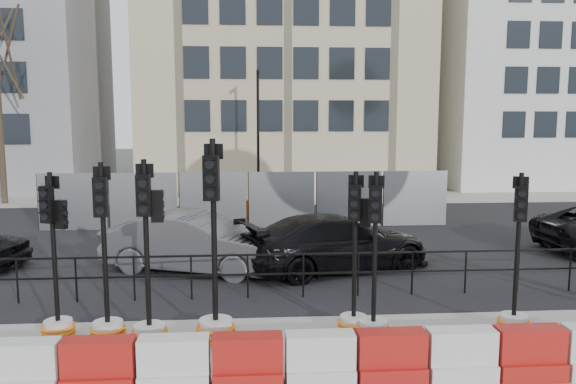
{
  "coord_description": "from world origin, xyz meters",
  "views": [
    {
      "loc": [
        0.03,
        -10.52,
        3.91
      ],
      "look_at": [
        1.0,
        3.0,
        2.09
      ],
      "focal_mm": 35.0,
      "sensor_mm": 36.0,
      "label": 1
    }
  ],
  "objects": [
    {
      "name": "traffic_signal_h",
      "position": [
        4.8,
        -1.1,
        0.61
      ],
      "size": [
        0.58,
        0.58,
        2.94
      ],
      "rotation": [
        0.0,
        0.0,
        -0.34
      ],
      "color": "silver",
      "rests_on": "ground"
    },
    {
      "name": "traffic_signal_c",
      "position": [
        -2.43,
        -0.99,
        0.65
      ],
      "size": [
        0.62,
        0.62,
        3.16
      ],
      "rotation": [
        0.0,
        0.0,
        0.03
      ],
      "color": "silver",
      "rests_on": "ground"
    },
    {
      "name": "lamp_post_far",
      "position": [
        0.5,
        14.98,
        3.22
      ],
      "size": [
        0.12,
        0.56,
        6.0
      ],
      "color": "black",
      "rests_on": "ground"
    },
    {
      "name": "kerb_railing",
      "position": [
        0.0,
        1.2,
        0.69
      ],
      "size": [
        18.0,
        0.04,
        1.0
      ],
      "color": "black",
      "rests_on": "ground"
    },
    {
      "name": "traffic_signal_d",
      "position": [
        -1.67,
        -1.21,
        0.77
      ],
      "size": [
        0.63,
        0.63,
        3.22
      ],
      "rotation": [
        0.0,
        0.0,
        0.01
      ],
      "color": "silver",
      "rests_on": "ground"
    },
    {
      "name": "traffic_signal_f",
      "position": [
        1.9,
        -0.95,
        0.71
      ],
      "size": [
        0.59,
        0.59,
        2.97
      ],
      "rotation": [
        0.0,
        0.0,
        -0.3
      ],
      "color": "silver",
      "rests_on": "ground"
    },
    {
      "name": "building_cream",
      "position": [
        2.0,
        21.99,
        9.0
      ],
      "size": [
        15.0,
        10.06,
        18.0
      ],
      "color": "#C3B98F",
      "rests_on": "ground"
    },
    {
      "name": "traffic_signal_e",
      "position": [
        -0.56,
        -1.15,
        0.73
      ],
      "size": [
        0.7,
        0.7,
        3.55
      ],
      "rotation": [
        0.0,
        0.0,
        -0.17
      ],
      "color": "silver",
      "rests_on": "ground"
    },
    {
      "name": "building_white",
      "position": [
        17.0,
        21.99,
        8.0
      ],
      "size": [
        12.0,
        9.06,
        16.0
      ],
      "color": "silver",
      "rests_on": "ground"
    },
    {
      "name": "car_b",
      "position": [
        -1.34,
        3.5,
        0.76
      ],
      "size": [
        4.35,
        5.54,
        1.51
      ],
      "primitive_type": "imported",
      "rotation": [
        0.0,
        0.0,
        1.25
      ],
      "color": "#4C4C51",
      "rests_on": "ground"
    },
    {
      "name": "barrier_row",
      "position": [
        -0.0,
        -2.8,
        0.37
      ],
      "size": [
        13.6,
        0.5,
        0.8
      ],
      "color": "red",
      "rests_on": "ground"
    },
    {
      "name": "traffic_signal_g",
      "position": [
        2.19,
        -1.23,
        0.62
      ],
      "size": [
        0.59,
        0.59,
        2.99
      ],
      "rotation": [
        0.0,
        0.0,
        -0.28
      ],
      "color": "silver",
      "rests_on": "ground"
    },
    {
      "name": "ground",
      "position": [
        0.0,
        0.0,
        0.0
      ],
      "size": [
        120.0,
        120.0,
        0.0
      ],
      "primitive_type": "plane",
      "color": "#51514C",
      "rests_on": "ground"
    },
    {
      "name": "car_c",
      "position": [
        2.26,
        3.38,
        0.72
      ],
      "size": [
        5.11,
        6.22,
        1.44
      ],
      "primitive_type": "imported",
      "rotation": [
        0.0,
        0.0,
        1.91
      ],
      "color": "black",
      "rests_on": "ground"
    },
    {
      "name": "road",
      "position": [
        0.0,
        7.0,
        0.01
      ],
      "size": [
        40.0,
        14.0,
        0.03
      ],
      "primitive_type": "cube",
      "color": "black",
      "rests_on": "ground"
    },
    {
      "name": "traffic_signal_b",
      "position": [
        -3.33,
        -0.8,
        0.71
      ],
      "size": [
        0.59,
        0.59,
        2.98
      ],
      "rotation": [
        0.0,
        0.0,
        -0.34
      ],
      "color": "silver",
      "rests_on": "ground"
    },
    {
      "name": "heras_fencing",
      "position": [
        0.57,
        9.86,
        0.65
      ],
      "size": [
        14.33,
        1.72,
        2.0
      ],
      "color": "gray",
      "rests_on": "ground"
    },
    {
      "name": "sidewalk_far",
      "position": [
        0.0,
        16.0,
        0.01
      ],
      "size": [
        40.0,
        4.0,
        0.02
      ],
      "primitive_type": "cube",
      "color": "gray",
      "rests_on": "ground"
    }
  ]
}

